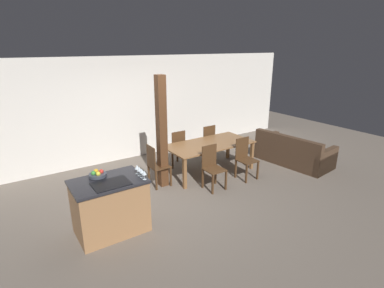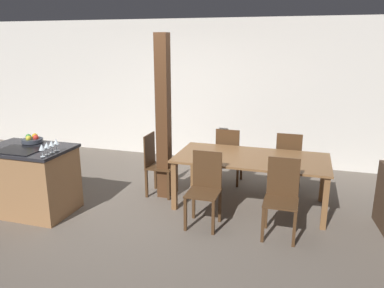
# 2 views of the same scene
# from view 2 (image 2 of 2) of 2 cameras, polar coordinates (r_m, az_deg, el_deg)

# --- Properties ---
(ground_plane) EXTENTS (16.00, 16.00, 0.00)m
(ground_plane) POSITION_cam_2_polar(r_m,az_deg,el_deg) (5.37, -6.87, -9.87)
(ground_plane) COLOR #665B51
(wall_back) EXTENTS (11.20, 0.08, 2.70)m
(wall_back) POSITION_cam_2_polar(r_m,az_deg,el_deg) (7.36, 1.01, 8.10)
(wall_back) COLOR silver
(wall_back) RESTS_ON ground_plane
(kitchen_island) EXTENTS (1.14, 0.77, 0.93)m
(kitchen_island) POSITION_cam_2_polar(r_m,az_deg,el_deg) (5.55, -23.34, -5.03)
(kitchen_island) COLOR #9E7047
(kitchen_island) RESTS_ON ground_plane
(fruit_bowl) EXTENTS (0.28, 0.28, 0.11)m
(fruit_bowl) POSITION_cam_2_polar(r_m,az_deg,el_deg) (5.63, -23.16, 0.64)
(fruit_bowl) COLOR #383D47
(fruit_bowl) RESTS_ON kitchen_island
(wine_glass_near) EXTENTS (0.08, 0.08, 0.16)m
(wine_glass_near) POSITION_cam_2_polar(r_m,az_deg,el_deg) (4.86, -21.92, -0.50)
(wine_glass_near) COLOR silver
(wine_glass_near) RESTS_ON kitchen_island
(wine_glass_middle) EXTENTS (0.08, 0.08, 0.16)m
(wine_glass_middle) POSITION_cam_2_polar(r_m,az_deg,el_deg) (4.92, -21.26, -0.22)
(wine_glass_middle) COLOR silver
(wine_glass_middle) RESTS_ON kitchen_island
(wine_glass_far) EXTENTS (0.08, 0.08, 0.16)m
(wine_glass_far) POSITION_cam_2_polar(r_m,az_deg,el_deg) (4.99, -20.62, 0.05)
(wine_glass_far) COLOR silver
(wine_glass_far) RESTS_ON kitchen_island
(wine_glass_end) EXTENTS (0.08, 0.08, 0.16)m
(wine_glass_end) POSITION_cam_2_polar(r_m,az_deg,el_deg) (5.06, -20.00, 0.31)
(wine_glass_end) COLOR silver
(wine_glass_end) RESTS_ON kitchen_island
(dining_table) EXTENTS (2.11, 1.03, 0.72)m
(dining_table) POSITION_cam_2_polar(r_m,az_deg,el_deg) (5.31, 9.03, -2.76)
(dining_table) COLOR brown
(dining_table) RESTS_ON ground_plane
(dining_chair_near_left) EXTENTS (0.40, 0.40, 0.94)m
(dining_chair_near_left) POSITION_cam_2_polar(r_m,az_deg,el_deg) (4.76, 1.96, -6.68)
(dining_chair_near_left) COLOR #472D19
(dining_chair_near_left) RESTS_ON ground_plane
(dining_chair_near_right) EXTENTS (0.40, 0.40, 0.94)m
(dining_chair_near_right) POSITION_cam_2_polar(r_m,az_deg,el_deg) (4.63, 13.48, -7.79)
(dining_chair_near_right) COLOR #472D19
(dining_chair_near_right) RESTS_ON ground_plane
(dining_chair_far_left) EXTENTS (0.40, 0.40, 0.94)m
(dining_chair_far_left) POSITION_cam_2_polar(r_m,az_deg,el_deg) (6.12, 5.58, -1.68)
(dining_chair_far_left) COLOR #472D19
(dining_chair_far_left) RESTS_ON ground_plane
(dining_chair_far_right) EXTENTS (0.40, 0.40, 0.94)m
(dining_chair_far_right) POSITION_cam_2_polar(r_m,az_deg,el_deg) (6.02, 14.47, -2.41)
(dining_chair_far_right) COLOR #472D19
(dining_chair_far_right) RESTS_ON ground_plane
(dining_chair_head_end) EXTENTS (0.40, 0.40, 0.94)m
(dining_chair_head_end) POSITION_cam_2_polar(r_m,az_deg,el_deg) (5.71, -5.39, -2.94)
(dining_chair_head_end) COLOR #472D19
(dining_chair_head_end) RESTS_ON ground_plane
(timber_post) EXTENTS (0.18, 0.18, 2.40)m
(timber_post) POSITION_cam_2_polar(r_m,az_deg,el_deg) (5.44, -4.37, 3.88)
(timber_post) COLOR #4C2D19
(timber_post) RESTS_ON ground_plane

